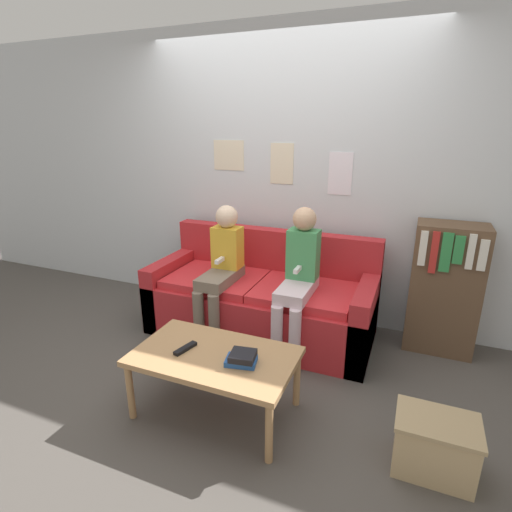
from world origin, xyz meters
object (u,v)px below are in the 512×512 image
Objects in this scene: coffee_table at (215,360)px; person_right at (298,274)px; person_left at (221,265)px; bookshelf at (444,288)px; storage_box at (435,445)px; couch at (262,301)px; tv_remote at (185,348)px.

person_right is (0.26, 0.90, 0.29)m from coffee_table.
person_left is 0.97× the size of person_right.
coffee_table is 1.92m from bookshelf.
couch is at bearing 142.68° from storage_box.
storage_box is at bearing -91.66° from bookshelf.
person_left is at bearing 152.60° from storage_box.
bookshelf reaches higher than tv_remote.
couch is at bearing 96.01° from coffee_table.
storage_box is (1.40, -1.06, -0.14)m from couch.
coffee_table reaches higher than storage_box.
coffee_table is 0.88× the size of person_left.
bookshelf reaches higher than couch.
couch is 0.49m from person_left.
person_left is 0.98m from tv_remote.
bookshelf reaches higher than storage_box.
couch is 1.48m from bookshelf.
coffee_table is 0.95× the size of bookshelf.
coffee_table is at bearing -133.75° from bookshelf.
bookshelf reaches higher than coffee_table.
bookshelf is at bearing 11.46° from couch.
person_right is (0.37, -0.19, 0.36)m from couch.
tv_remote is 1.50m from storage_box.
person_left is at bearing -179.71° from person_right.
person_left reaches higher than storage_box.
couch is 1.82× the size of bookshelf.
person_left reaches higher than tv_remote.
couch is 10.92× the size of tv_remote.
person_right reaches higher than couch.
tv_remote is at bearing -93.82° from couch.
person_left is at bearing -146.94° from couch.
storage_box is (1.47, 0.05, -0.27)m from tv_remote.
person_left reaches higher than couch.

